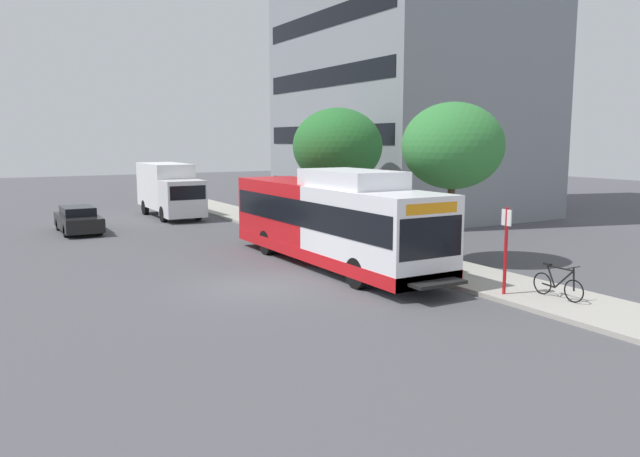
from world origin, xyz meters
The scene contains 10 objects.
ground_plane centered at (0.00, 8.00, 0.00)m, with size 120.00×120.00×0.00m, color #4C4C51.
sidewalk_curb centered at (7.00, 6.00, 0.07)m, with size 3.00×56.00×0.14m, color #A8A399.
transit_bus centered at (4.03, 1.75, 1.70)m, with size 2.58×12.25×3.65m.
bus_stop_sign_pole centered at (6.00, -5.00, 1.65)m, with size 0.10×0.36×2.60m.
bicycle_parked centered at (6.96, -6.15, 0.56)m, with size 0.52×1.76×1.02m.
street_tree_near_stop centered at (8.16, -0.17, 4.47)m, with size 3.81×3.81×5.96m.
street_tree_mid_block centered at (8.04, 7.87, 4.38)m, with size 4.35×4.35×6.09m.
parked_car_far_lane centered at (-2.87, 15.37, 0.66)m, with size 1.80×4.50×1.33m.
box_truck_background centered at (3.05, 19.41, 1.74)m, with size 2.32×7.01×3.25m.
lattice_comm_tower centered at (16.93, 26.98, 11.33)m, with size 1.10×1.10×33.67m.
Camera 1 is at (-7.72, -17.83, 4.70)m, focal length 34.64 mm.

